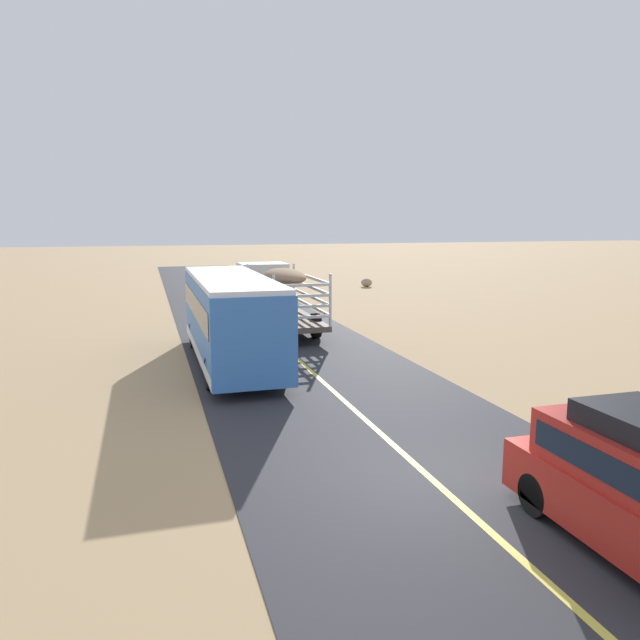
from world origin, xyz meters
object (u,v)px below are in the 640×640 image
Objects in this scene: livestock_truck at (271,288)px; car_far at (249,284)px; boulder_near_shoulder at (367,283)px; bus at (231,317)px.

car_far is at bearing 87.10° from livestock_truck.
livestock_truck reaches higher than boulder_near_shoulder.
bus is at bearing -111.03° from livestock_truck.
car_far reaches higher than boulder_near_shoulder.
boulder_near_shoulder is at bearing 27.59° from car_far.
livestock_truck is 9.24m from car_far.
bus reaches higher than livestock_truck.
boulder_near_shoulder is (10.29, 5.37, -0.76)m from car_far.
boulder_near_shoulder is (10.75, 14.58, -1.46)m from livestock_truck.
livestock_truck is 10.32× the size of boulder_near_shoulder.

